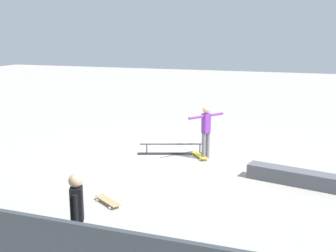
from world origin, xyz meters
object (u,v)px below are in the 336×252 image
skate_ledge (297,177)px  bystander_black_shirt (77,216)px  loose_skateboard_natural (108,201)px  grind_rail (173,149)px  skater_main (206,129)px  skateboard_main (200,156)px

skate_ledge → bystander_black_shirt: bystander_black_shirt is taller
bystander_black_shirt → loose_skateboard_natural: 2.70m
grind_rail → bystander_black_shirt: (-0.66, 6.62, 0.76)m
skater_main → bystander_black_shirt: size_ratio=1.01×
skateboard_main → skater_main: bearing=-146.3°
skateboard_main → bystander_black_shirt: size_ratio=0.47×
bystander_black_shirt → loose_skateboard_natural: bearing=172.8°
skater_main → skateboard_main: bearing=108.0°
skate_ledge → skater_main: skater_main is taller
loose_skateboard_natural → skater_main: bearing=-74.4°
grind_rail → skateboard_main: bearing=151.7°
bystander_black_shirt → grind_rail: bearing=161.0°
skater_main → skateboard_main: 0.88m
skate_ledge → loose_skateboard_natural: bearing=34.5°
grind_rail → skateboard_main: (-0.89, 0.13, -0.07)m
grind_rail → skate_ledge: 4.04m
bystander_black_shirt → skater_main: bearing=151.5°
grind_rail → loose_skateboard_natural: size_ratio=2.79×
skate_ledge → bystander_black_shirt: size_ratio=1.54×
grind_rail → skateboard_main: grind_rail is taller
skater_main → bystander_black_shirt: 6.44m
skate_ledge → skateboard_main: (2.86, -1.37, -0.11)m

